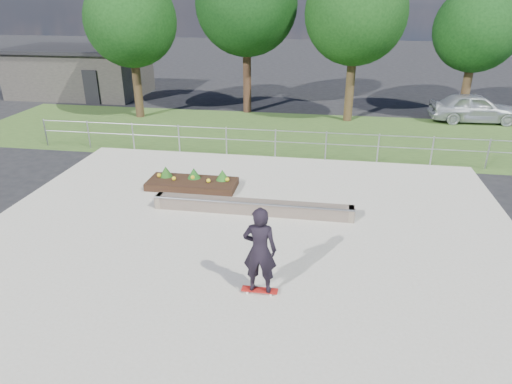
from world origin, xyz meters
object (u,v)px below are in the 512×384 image
(planter_bed, at_px, (193,182))
(skateboarder, at_px, (260,251))
(parked_car, at_px, (474,108))
(grind_ledge, at_px, (252,207))

(planter_bed, height_order, skateboarder, skateboarder)
(planter_bed, height_order, parked_car, parked_car)
(parked_car, bearing_deg, grind_ledge, 140.59)
(planter_bed, distance_m, parked_car, 16.00)
(planter_bed, xyz_separation_m, skateboarder, (3.17, -5.55, 0.89))
(skateboarder, height_order, parked_car, skateboarder)
(grind_ledge, height_order, planter_bed, planter_bed)
(planter_bed, bearing_deg, grind_ledge, -35.28)
(grind_ledge, distance_m, parked_car, 15.65)
(grind_ledge, relative_size, parked_car, 1.37)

